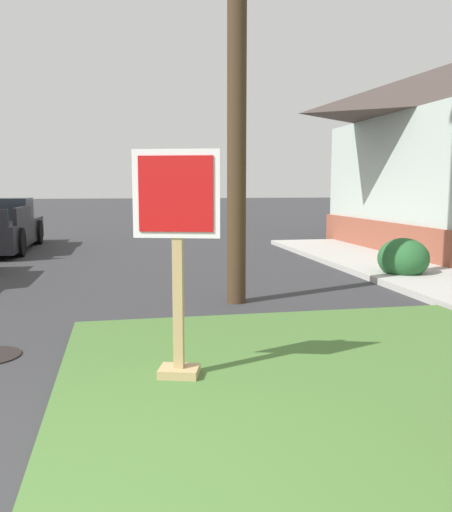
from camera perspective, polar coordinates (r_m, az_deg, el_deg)
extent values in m
cube|color=#477033|center=(5.16, 12.53, -12.99)|extent=(5.20, 5.17, 0.08)
cube|color=tan|center=(4.85, -5.15, -1.39)|extent=(0.11, 0.11, 2.00)
cube|color=tan|center=(5.09, -5.02, -12.16)|extent=(0.43, 0.37, 0.08)
cube|color=white|center=(4.75, -5.36, 6.62)|extent=(0.75, 0.24, 0.78)
cube|color=red|center=(4.73, -5.39, 6.61)|extent=(0.64, 0.20, 0.67)
cube|color=black|center=(17.27, -22.90, 4.59)|extent=(1.66, 1.36, 0.68)
cube|color=black|center=(15.49, -20.90, 4.13)|extent=(0.11, 2.19, 0.44)
cylinder|color=black|center=(17.98, -19.49, 2.41)|extent=(0.26, 0.76, 0.76)
cylinder|color=black|center=(14.90, -21.25, 1.38)|extent=(0.26, 0.76, 0.76)
ellipsoid|color=#275D2E|center=(11.14, 18.39, -0.25)|extent=(1.00, 1.00, 0.81)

